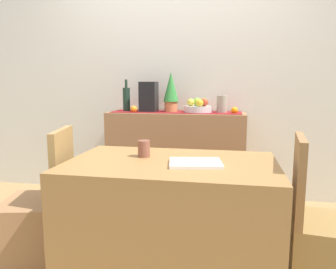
# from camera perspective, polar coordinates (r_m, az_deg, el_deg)

# --- Properties ---
(ground_plane) EXTENTS (6.40, 6.40, 0.02)m
(ground_plane) POSITION_cam_1_polar(r_m,az_deg,el_deg) (2.56, -3.15, -18.65)
(ground_plane) COLOR #9C7E50
(ground_plane) RESTS_ON ground
(room_wall_rear) EXTENTS (6.40, 0.06, 2.70)m
(room_wall_rear) POSITION_cam_1_polar(r_m,az_deg,el_deg) (3.44, 1.47, 11.81)
(room_wall_rear) COLOR silver
(room_wall_rear) RESTS_ON ground
(sideboard_console) EXTENTS (1.33, 0.42, 0.90)m
(sideboard_console) POSITION_cam_1_polar(r_m,az_deg,el_deg) (3.25, 1.43, -4.01)
(sideboard_console) COLOR #976946
(sideboard_console) RESTS_ON ground
(table_runner) EXTENTS (1.25, 0.32, 0.01)m
(table_runner) POSITION_cam_1_polar(r_m,az_deg,el_deg) (3.18, 1.46, 3.97)
(table_runner) COLOR maroon
(table_runner) RESTS_ON sideboard_console
(fruit_bowl) EXTENTS (0.27, 0.27, 0.06)m
(fruit_bowl) POSITION_cam_1_polar(r_m,az_deg,el_deg) (3.15, 5.31, 4.47)
(fruit_bowl) COLOR silver
(fruit_bowl) RESTS_ON table_runner
(apple_rear) EXTENTS (0.08, 0.08, 0.08)m
(apple_rear) POSITION_cam_1_polar(r_m,az_deg,el_deg) (3.19, 5.09, 5.75)
(apple_rear) COLOR #82B439
(apple_rear) RESTS_ON fruit_bowl
(apple_left) EXTENTS (0.07, 0.07, 0.07)m
(apple_left) POSITION_cam_1_polar(r_m,az_deg,el_deg) (3.13, 6.39, 5.63)
(apple_left) COLOR #AE3A23
(apple_left) RESTS_ON fruit_bowl
(apple_right) EXTENTS (0.07, 0.07, 0.07)m
(apple_right) POSITION_cam_1_polar(r_m,az_deg,el_deg) (3.07, 5.57, 5.54)
(apple_right) COLOR gold
(apple_right) RESTS_ON fruit_bowl
(apple_center) EXTENTS (0.07, 0.07, 0.07)m
(apple_center) POSITION_cam_1_polar(r_m,az_deg,el_deg) (3.13, 4.02, 5.64)
(apple_center) COLOR gold
(apple_center) RESTS_ON fruit_bowl
(apple_front) EXTENTS (0.07, 0.07, 0.07)m
(apple_front) POSITION_cam_1_polar(r_m,az_deg,el_deg) (3.20, 6.36, 5.71)
(apple_front) COLOR #90AA2F
(apple_front) RESTS_ON fruit_bowl
(wine_bottle) EXTENTS (0.07, 0.07, 0.32)m
(wine_bottle) POSITION_cam_1_polar(r_m,az_deg,el_deg) (3.29, -7.29, 6.19)
(wine_bottle) COLOR #1D3427
(wine_bottle) RESTS_ON sideboard_console
(coffee_maker) EXTENTS (0.16, 0.18, 0.29)m
(coffee_maker) POSITION_cam_1_polar(r_m,az_deg,el_deg) (3.23, -3.39, 6.60)
(coffee_maker) COLOR black
(coffee_maker) RESTS_ON sideboard_console
(ceramic_vase) EXTENTS (0.10, 0.10, 0.17)m
(ceramic_vase) POSITION_cam_1_polar(r_m,az_deg,el_deg) (3.13, 9.43, 5.25)
(ceramic_vase) COLOR #9B9583
(ceramic_vase) RESTS_ON sideboard_console
(potted_plant) EXTENTS (0.15, 0.15, 0.39)m
(potted_plant) POSITION_cam_1_polar(r_m,az_deg,el_deg) (3.18, 0.52, 7.66)
(potted_plant) COLOR #BE7446
(potted_plant) RESTS_ON sideboard_console
(orange_loose_mid) EXTENTS (0.07, 0.07, 0.07)m
(orange_loose_mid) POSITION_cam_1_polar(r_m,az_deg,el_deg) (3.17, -6.00, 4.46)
(orange_loose_mid) COLOR orange
(orange_loose_mid) RESTS_ON sideboard_console
(orange_loose_near_bowl) EXTENTS (0.06, 0.06, 0.06)m
(orange_loose_near_bowl) POSITION_cam_1_polar(r_m,az_deg,el_deg) (3.08, 11.56, 4.17)
(orange_loose_near_bowl) COLOR orange
(orange_loose_near_bowl) RESTS_ON sideboard_console
(dining_table) EXTENTS (1.18, 0.74, 0.74)m
(dining_table) POSITION_cam_1_polar(r_m,az_deg,el_deg) (1.97, 0.60, -15.25)
(dining_table) COLOR olive
(dining_table) RESTS_ON ground
(open_book) EXTENTS (0.31, 0.25, 0.02)m
(open_book) POSITION_cam_1_polar(r_m,az_deg,el_deg) (1.78, 4.83, -5.01)
(open_book) COLOR white
(open_book) RESTS_ON dining_table
(coffee_cup) EXTENTS (0.07, 0.07, 0.10)m
(coffee_cup) POSITION_cam_1_polar(r_m,az_deg,el_deg) (1.96, -4.25, -2.48)
(coffee_cup) COLOR brown
(coffee_cup) RESTS_ON dining_table
(chair_near_window) EXTENTS (0.48, 0.48, 0.90)m
(chair_near_window) POSITION_cam_1_polar(r_m,az_deg,el_deg) (2.31, -21.52, -14.95)
(chair_near_window) COLOR #9A6C46
(chair_near_window) RESTS_ON ground
(chair_by_corner) EXTENTS (0.45, 0.45, 0.90)m
(chair_by_corner) POSITION_cam_1_polar(r_m,az_deg,el_deg) (2.06, 26.01, -18.23)
(chair_by_corner) COLOR olive
(chair_by_corner) RESTS_ON ground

